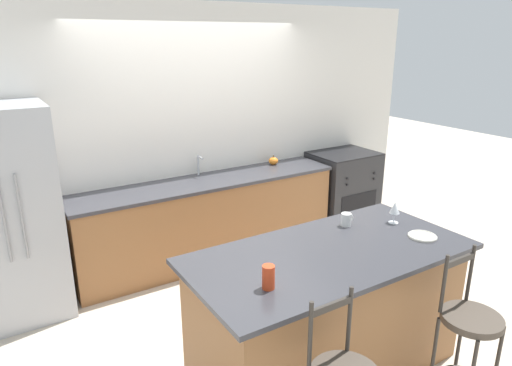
{
  "coord_description": "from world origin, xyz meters",
  "views": [
    {
      "loc": [
        -1.99,
        -3.83,
        2.35
      ],
      "look_at": [
        -0.03,
        -0.67,
        1.16
      ],
      "focal_mm": 32.0,
      "sensor_mm": 36.0,
      "label": 1
    }
  ],
  "objects": [
    {
      "name": "ground_plane",
      "position": [
        0.0,
        0.0,
        0.0
      ],
      "size": [
        18.0,
        18.0,
        0.0
      ],
      "primitive_type": "plane",
      "color": "beige"
    },
    {
      "name": "wall_back",
      "position": [
        0.0,
        0.66,
        1.35
      ],
      "size": [
        6.0,
        0.07,
        2.7
      ],
      "color": "silver",
      "rests_on": "ground_plane"
    },
    {
      "name": "back_counter",
      "position": [
        0.0,
        0.36,
        0.46
      ],
      "size": [
        2.91,
        0.64,
        0.91
      ],
      "color": "#936038",
      "rests_on": "ground_plane"
    },
    {
      "name": "sink_faucet",
      "position": [
        0.0,
        0.55,
        1.04
      ],
      "size": [
        0.02,
        0.13,
        0.22
      ],
      "color": "#ADAFB5",
      "rests_on": "back_counter"
    },
    {
      "name": "kitchen_island",
      "position": [
        -0.07,
        -1.7,
        0.48
      ],
      "size": [
        1.99,
        0.97,
        0.96
      ],
      "color": "#936038",
      "rests_on": "ground_plane"
    },
    {
      "name": "refrigerator",
      "position": [
        -1.86,
        0.29,
        0.92
      ],
      "size": [
        0.75,
        0.73,
        1.85
      ],
      "color": "#ADAFB5",
      "rests_on": "ground_plane"
    },
    {
      "name": "oven_range",
      "position": [
        1.89,
        0.32,
        0.48
      ],
      "size": [
        0.8,
        0.66,
        0.96
      ],
      "color": "#28282B",
      "rests_on": "ground_plane"
    },
    {
      "name": "bar_stool_far",
      "position": [
        0.44,
        -2.46,
        0.57
      ],
      "size": [
        0.37,
        0.37,
        1.09
      ],
      "color": "#332D28",
      "rests_on": "ground_plane"
    },
    {
      "name": "dinner_plate",
      "position": [
        0.65,
        -1.88,
        0.96
      ],
      "size": [
        0.21,
        0.21,
        0.02
      ],
      "color": "beige",
      "rests_on": "kitchen_island"
    },
    {
      "name": "wine_glass",
      "position": [
        0.68,
        -1.58,
        1.08
      ],
      "size": [
        0.08,
        0.08,
        0.17
      ],
      "color": "white",
      "rests_on": "kitchen_island"
    },
    {
      "name": "coffee_mug",
      "position": [
        0.32,
        -1.43,
        1.01
      ],
      "size": [
        0.11,
        0.08,
        0.1
      ],
      "color": "white",
      "rests_on": "kitchen_island"
    },
    {
      "name": "tumbler_cup",
      "position": [
        -0.69,
        -1.88,
        1.03
      ],
      "size": [
        0.07,
        0.07,
        0.14
      ],
      "color": "red",
      "rests_on": "kitchen_island"
    },
    {
      "name": "pumpkin_decoration",
      "position": [
        0.94,
        0.49,
        0.95
      ],
      "size": [
        0.11,
        0.11,
        0.11
      ],
      "color": "orange",
      "rests_on": "back_counter"
    }
  ]
}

